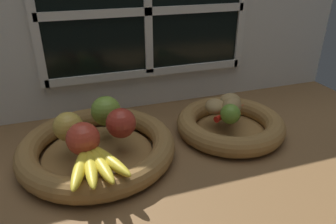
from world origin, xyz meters
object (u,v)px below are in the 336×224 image
(apple_red_right, at_px, (121,123))
(potato_oblong, at_px, (215,106))
(apple_green_back, at_px, (106,111))
(banana_bunch_front, at_px, (94,162))
(potato_large, at_px, (232,107))
(fruit_bowl_right, at_px, (230,125))
(lime_near, at_px, (230,114))
(apple_red_front, at_px, (83,139))
(potato_back, at_px, (230,101))
(fruit_bowl_left, at_px, (98,148))
(apple_golden_left, at_px, (68,127))
(chili_pepper, at_px, (231,111))

(apple_red_right, height_order, potato_oblong, apple_red_right)
(apple_red_right, bearing_deg, apple_green_back, 108.05)
(banana_bunch_front, relative_size, potato_large, 2.51)
(fruit_bowl_right, xyz_separation_m, lime_near, (-0.03, -0.04, 0.06))
(apple_red_right, bearing_deg, lime_near, -4.86)
(fruit_bowl_right, distance_m, apple_green_back, 0.35)
(apple_red_front, height_order, potato_back, apple_red_front)
(fruit_bowl_right, bearing_deg, potato_large, 0.00)
(apple_red_front, distance_m, banana_bunch_front, 0.07)
(fruit_bowl_left, relative_size, apple_green_back, 5.00)
(potato_back, bearing_deg, fruit_bowl_right, -114.44)
(apple_red_right, xyz_separation_m, lime_near, (0.29, -0.02, -0.01))
(potato_large, bearing_deg, apple_green_back, 169.76)
(fruit_bowl_left, xyz_separation_m, apple_green_back, (0.04, 0.06, 0.07))
(fruit_bowl_left, xyz_separation_m, lime_near, (0.35, -0.04, 0.06))
(apple_red_front, bearing_deg, fruit_bowl_left, 61.54)
(apple_green_back, relative_size, potato_back, 1.28)
(apple_red_right, bearing_deg, apple_golden_left, 168.30)
(banana_bunch_front, distance_m, potato_back, 0.45)
(chili_pepper, bearing_deg, apple_red_right, 156.92)
(potato_large, bearing_deg, potato_back, 65.56)
(apple_red_right, relative_size, chili_pepper, 0.52)
(potato_oblong, bearing_deg, potato_large, -37.87)
(potato_back, distance_m, lime_near, 0.10)
(potato_oblong, bearing_deg, potato_back, 15.95)
(potato_oblong, relative_size, potato_large, 0.98)
(chili_pepper, bearing_deg, apple_green_back, 143.99)
(apple_golden_left, bearing_deg, lime_near, -6.93)
(apple_red_front, xyz_separation_m, lime_near, (0.38, 0.02, -0.01))
(fruit_bowl_right, xyz_separation_m, apple_red_front, (-0.41, -0.06, 0.07))
(potato_back, bearing_deg, potato_large, -114.44)
(fruit_bowl_left, relative_size, fruit_bowl_right, 1.28)
(apple_red_right, relative_size, potato_oblong, 1.10)
(fruit_bowl_left, xyz_separation_m, fruit_bowl_right, (0.37, 0.00, 0.00))
(potato_back, bearing_deg, fruit_bowl_left, -173.55)
(apple_red_right, distance_m, apple_green_back, 0.08)
(potato_back, height_order, lime_near, lime_near)
(apple_red_right, relative_size, banana_bunch_front, 0.43)
(apple_red_right, height_order, apple_green_back, apple_green_back)
(potato_large, bearing_deg, apple_red_right, -177.28)
(potato_back, xyz_separation_m, lime_near, (-0.05, -0.08, 0.00))
(apple_red_right, height_order, apple_golden_left, apple_red_right)
(apple_golden_left, height_order, chili_pepper, apple_golden_left)
(fruit_bowl_left, height_order, apple_golden_left, apple_golden_left)
(chili_pepper, bearing_deg, potato_large, -146.88)
(apple_red_front, xyz_separation_m, banana_bunch_front, (0.01, -0.06, -0.02))
(banana_bunch_front, xyz_separation_m, potato_oblong, (0.36, 0.15, 0.01))
(apple_golden_left, height_order, potato_large, apple_golden_left)
(potato_back, height_order, chili_pepper, potato_back)
(potato_oblong, xyz_separation_m, lime_near, (0.01, -0.07, 0.01))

